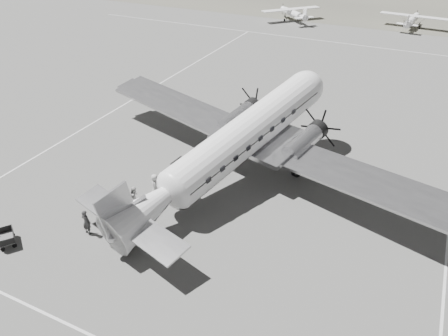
# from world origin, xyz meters

# --- Properties ---
(ground) EXTENTS (260.00, 260.00, 0.00)m
(ground) POSITION_xyz_m (0.00, 0.00, 0.00)
(ground) COLOR slate
(ground) RESTS_ON ground
(taxi_line_right) EXTENTS (0.15, 80.00, 0.01)m
(taxi_line_right) POSITION_xyz_m (12.00, 0.00, 0.01)
(taxi_line_right) COLOR silver
(taxi_line_right) RESTS_ON ground
(taxi_line_left) EXTENTS (0.15, 60.00, 0.01)m
(taxi_line_left) POSITION_xyz_m (-18.00, 10.00, 0.01)
(taxi_line_left) COLOR silver
(taxi_line_left) RESTS_ON ground
(taxi_line_horizon) EXTENTS (90.00, 0.15, 0.01)m
(taxi_line_horizon) POSITION_xyz_m (0.00, 40.00, 0.01)
(taxi_line_horizon) COLOR silver
(taxi_line_horizon) RESTS_ON ground
(dc3_airliner) EXTENTS (36.60, 30.08, 6.03)m
(dc3_airliner) POSITION_xyz_m (-2.19, 1.03, 3.01)
(dc3_airliner) COLOR #BABABC
(dc3_airliner) RESTS_ON ground
(light_plane_left) EXTENTS (13.35, 13.46, 2.17)m
(light_plane_left) POSITION_xyz_m (-14.12, 49.62, 1.09)
(light_plane_left) COLOR white
(light_plane_left) RESTS_ON ground
(light_plane_right) EXTENTS (11.04, 9.30, 2.13)m
(light_plane_right) POSITION_xyz_m (4.38, 53.35, 1.07)
(light_plane_right) COLOR white
(light_plane_right) RESTS_ON ground
(baggage_cart_near) EXTENTS (2.10, 1.98, 0.97)m
(baggage_cart_near) POSITION_xyz_m (-7.28, -6.09, 0.48)
(baggage_cart_near) COLOR #535353
(baggage_cart_near) RESTS_ON ground
(baggage_cart_far) EXTENTS (1.77, 1.68, 0.82)m
(baggage_cart_far) POSITION_xyz_m (-11.57, -11.11, 0.41)
(baggage_cart_far) COLOR #535353
(baggage_cart_far) RESTS_ON ground
(ground_crew) EXTENTS (0.63, 0.42, 1.70)m
(ground_crew) POSITION_xyz_m (-7.92, -8.25, 0.85)
(ground_crew) COLOR #2C2C2C
(ground_crew) RESTS_ON ground
(ramp_agent) EXTENTS (0.77, 0.89, 1.57)m
(ramp_agent) POSITION_xyz_m (-6.88, -4.74, 0.79)
(ramp_agent) COLOR silver
(ramp_agent) RESTS_ON ground
(passenger) EXTENTS (0.84, 0.98, 1.70)m
(passenger) POSITION_xyz_m (-6.39, -3.09, 0.85)
(passenger) COLOR #BCBCB9
(passenger) RESTS_ON ground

